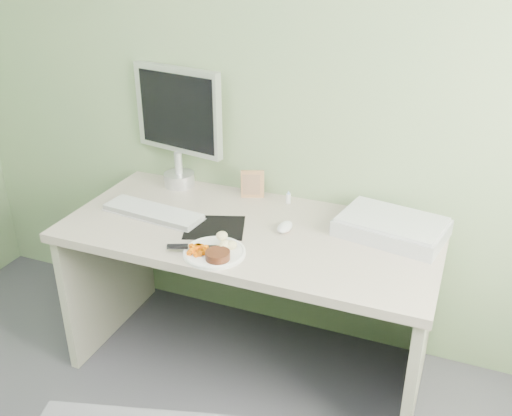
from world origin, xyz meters
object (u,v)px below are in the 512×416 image
at_px(desk, 250,265).
at_px(plate, 214,253).
at_px(scanner, 392,228).
at_px(monitor, 178,120).

bearing_deg(desk, plate, -100.32).
bearing_deg(scanner, monitor, -177.51).
distance_m(plate, monitor, 0.80).
relative_size(scanner, monitor, 0.73).
xyz_separation_m(desk, scanner, (0.57, 0.17, 0.22)).
relative_size(plate, monitor, 0.42).
bearing_deg(monitor, scanner, 3.04).
height_order(desk, monitor, monitor).
bearing_deg(plate, scanner, 34.09).
height_order(desk, plate, plate).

